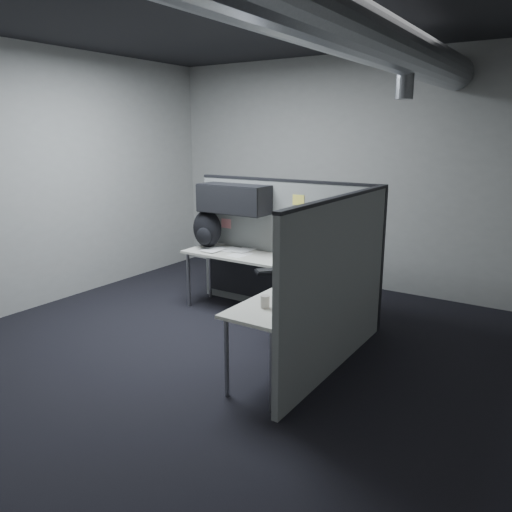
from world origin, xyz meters
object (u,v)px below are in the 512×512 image
Objects in this scene: keyboard at (276,271)px; phone at (291,292)px; backpack at (207,229)px; monitor at (340,250)px; desk at (276,277)px.

keyboard is 1.55× the size of phone.
backpack reaches higher than keyboard.
keyboard is 0.78m from phone.
phone is (-0.01, -1.04, -0.18)m from monitor.
phone is at bearing -34.36° from backpack.
desk is 8.53× the size of phone.
monitor reaches higher than keyboard.
backpack is at bearing -179.39° from monitor.
keyboard is at bearing -136.50° from monitor.
monitor is 0.72m from keyboard.
monitor is (0.64, 0.25, 0.34)m from desk.
monitor is 2.00× the size of phone.
keyboard is 0.87× the size of backpack.
monitor is 1.06m from phone.
monitor reaches higher than desk.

